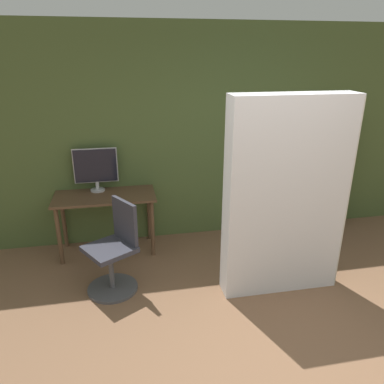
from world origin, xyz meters
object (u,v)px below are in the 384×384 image
monitor (96,167)px  office_chair (115,255)px  bookshelf (320,173)px  mattress_near (286,198)px

monitor → office_chair: monitor is taller
monitor → bookshelf: size_ratio=0.33×
monitor → mattress_near: 2.28m
bookshelf → mattress_near: mattress_near is taller
bookshelf → monitor: bearing=-180.0°
office_chair → bookshelf: bearing=19.9°
bookshelf → mattress_near: 1.74m
monitor → bookshelf: bookshelf is taller
mattress_near → office_chair: bearing=169.7°
monitor → mattress_near: (1.86, -1.32, -0.04)m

